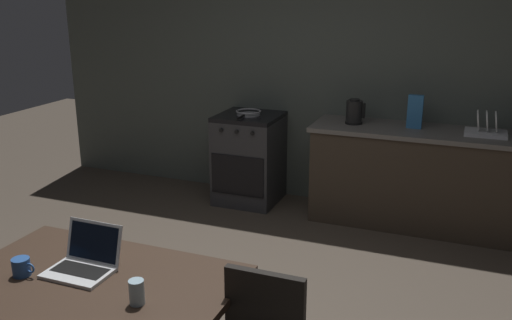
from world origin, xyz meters
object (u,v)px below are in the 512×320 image
(electric_kettle, at_px, (354,112))
(dish_rack, at_px, (486,129))
(dining_table, at_px, (95,292))
(frying_pan, at_px, (248,113))
(stove_oven, at_px, (249,158))
(cereal_box, at_px, (415,112))
(drinking_glass, at_px, (137,292))
(laptop, at_px, (84,262))
(coffee_mug, at_px, (22,267))

(electric_kettle, bearing_deg, dish_rack, 0.00)
(dining_table, relative_size, frying_pan, 3.28)
(stove_oven, distance_m, electric_kettle, 1.18)
(frying_pan, xyz_separation_m, cereal_box, (1.57, 0.05, 0.12))
(stove_oven, bearing_deg, dish_rack, 0.07)
(drinking_glass, relative_size, dish_rack, 0.34)
(laptop, xyz_separation_m, coffee_mug, (-0.25, -0.15, 0.00))
(stove_oven, bearing_deg, dining_table, -82.18)
(cereal_box, bearing_deg, stove_oven, -179.18)
(drinking_glass, distance_m, cereal_box, 3.25)
(electric_kettle, bearing_deg, dining_table, -101.76)
(stove_oven, bearing_deg, drinking_glass, -76.82)
(stove_oven, relative_size, electric_kettle, 3.90)
(stove_oven, height_order, dining_table, stove_oven)
(laptop, distance_m, frying_pan, 2.93)
(dining_table, height_order, laptop, laptop)
(dish_rack, bearing_deg, laptop, -122.30)
(stove_oven, distance_m, cereal_box, 1.68)
(dining_table, xyz_separation_m, coffee_mug, (-0.36, -0.09, 0.11))
(frying_pan, relative_size, drinking_glass, 3.60)
(stove_oven, height_order, dish_rack, dish_rack)
(coffee_mug, height_order, dish_rack, dish_rack)
(dining_table, bearing_deg, frying_pan, 97.85)
(electric_kettle, relative_size, dish_rack, 0.68)
(dining_table, xyz_separation_m, frying_pan, (-0.41, 2.97, 0.27))
(stove_oven, height_order, frying_pan, frying_pan)
(stove_oven, height_order, laptop, laptop)
(dining_table, relative_size, drinking_glass, 11.81)
(dining_table, distance_m, coffee_mug, 0.39)
(stove_oven, distance_m, coffee_mug, 3.11)
(dining_table, height_order, coffee_mug, coffee_mug)
(laptop, bearing_deg, drinking_glass, -30.13)
(stove_oven, bearing_deg, cereal_box, 0.82)
(coffee_mug, bearing_deg, dining_table, 14.05)
(laptop, distance_m, coffee_mug, 0.30)
(drinking_glass, distance_m, dish_rack, 3.42)
(electric_kettle, bearing_deg, drinking_glass, -95.71)
(coffee_mug, relative_size, cereal_box, 0.43)
(electric_kettle, xyz_separation_m, drinking_glass, (-0.31, -3.10, -0.23))
(drinking_glass, bearing_deg, dining_table, 161.96)
(frying_pan, height_order, dish_rack, dish_rack)
(frying_pan, bearing_deg, dining_table, -82.15)
(laptop, height_order, coffee_mug, laptop)
(frying_pan, xyz_separation_m, dish_rack, (2.16, 0.03, 0.02))
(stove_oven, height_order, electric_kettle, electric_kettle)
(drinking_glass, xyz_separation_m, cereal_box, (0.84, 3.12, 0.27))
(coffee_mug, bearing_deg, drinking_glass, -1.05)
(cereal_box, bearing_deg, laptop, -113.15)
(stove_oven, bearing_deg, laptop, -84.08)
(stove_oven, relative_size, dish_rack, 2.64)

